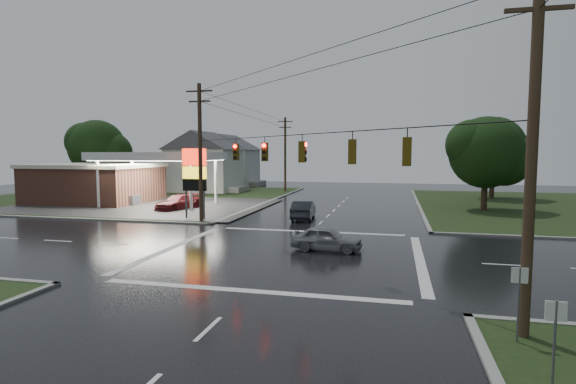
% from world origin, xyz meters
% --- Properties ---
extents(ground, '(120.00, 120.00, 0.00)m').
position_xyz_m(ground, '(0.00, 0.00, 0.00)').
color(ground, black).
rests_on(ground, ground).
extents(grass_nw, '(36.00, 36.00, 0.08)m').
position_xyz_m(grass_nw, '(-26.00, 26.00, 0.04)').
color(grass_nw, black).
rests_on(grass_nw, ground).
extents(gas_station, '(26.20, 18.00, 5.60)m').
position_xyz_m(gas_station, '(-25.68, 19.70, 2.55)').
color(gas_station, '#2D2D2D').
rests_on(gas_station, ground).
extents(pylon_sign, '(2.00, 0.35, 6.00)m').
position_xyz_m(pylon_sign, '(-10.50, 10.50, 4.01)').
color(pylon_sign, '#59595E').
rests_on(pylon_sign, ground).
extents(utility_pole_nw, '(2.20, 0.32, 11.00)m').
position_xyz_m(utility_pole_nw, '(-9.50, 9.50, 5.72)').
color(utility_pole_nw, '#382619').
rests_on(utility_pole_nw, ground).
extents(utility_pole_se, '(2.20, 0.32, 11.00)m').
position_xyz_m(utility_pole_se, '(9.50, -9.50, 5.72)').
color(utility_pole_se, '#382619').
rests_on(utility_pole_se, ground).
extents(utility_pole_n, '(2.20, 0.32, 10.50)m').
position_xyz_m(utility_pole_n, '(-9.50, 38.00, 5.47)').
color(utility_pole_n, '#382619').
rests_on(utility_pole_n, ground).
extents(traffic_signals, '(26.87, 26.87, 1.47)m').
position_xyz_m(traffic_signals, '(0.02, -0.02, 6.48)').
color(traffic_signals, black).
rests_on(traffic_signals, ground).
extents(house_near, '(11.05, 8.48, 8.60)m').
position_xyz_m(house_near, '(-20.95, 36.00, 4.41)').
color(house_near, silver).
rests_on(house_near, ground).
extents(house_far, '(11.05, 8.48, 8.60)m').
position_xyz_m(house_far, '(-21.95, 48.00, 4.41)').
color(house_far, silver).
rests_on(house_far, ground).
extents(tree_nw_behind, '(8.93, 7.60, 10.00)m').
position_xyz_m(tree_nw_behind, '(-33.84, 29.99, 6.18)').
color(tree_nw_behind, black).
rests_on(tree_nw_behind, ground).
extents(tree_ne_near, '(7.99, 6.80, 8.98)m').
position_xyz_m(tree_ne_near, '(14.14, 21.99, 5.56)').
color(tree_ne_near, black).
rests_on(tree_ne_near, ground).
extents(tree_ne_far, '(8.46, 7.20, 9.80)m').
position_xyz_m(tree_ne_far, '(17.15, 33.99, 6.18)').
color(tree_ne_far, black).
rests_on(tree_ne_far, ground).
extents(car_north, '(1.98, 4.79, 1.54)m').
position_xyz_m(car_north, '(-1.77, 12.88, 0.77)').
color(car_north, '#202429').
rests_on(car_north, ground).
extents(car_crossing, '(4.11, 1.79, 1.38)m').
position_xyz_m(car_crossing, '(1.94, 1.21, 0.69)').
color(car_crossing, gray).
rests_on(car_crossing, ground).
extents(car_pump, '(3.68, 5.52, 1.48)m').
position_xyz_m(car_pump, '(-14.79, 15.91, 0.74)').
color(car_pump, '#591417').
rests_on(car_pump, ground).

